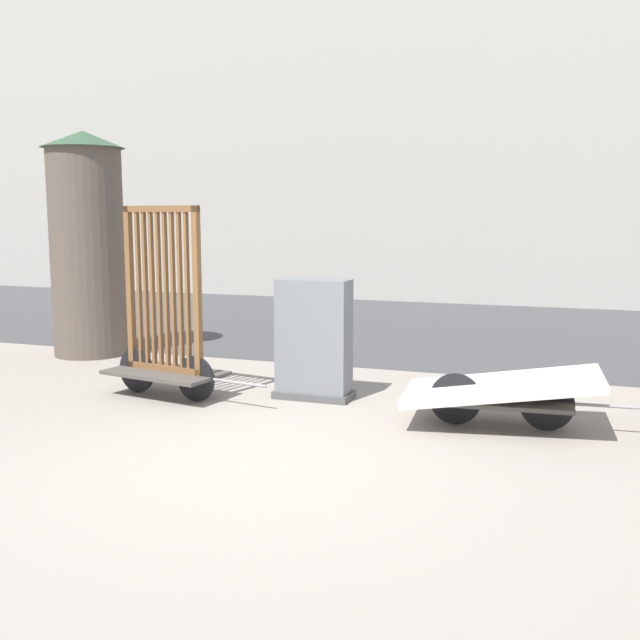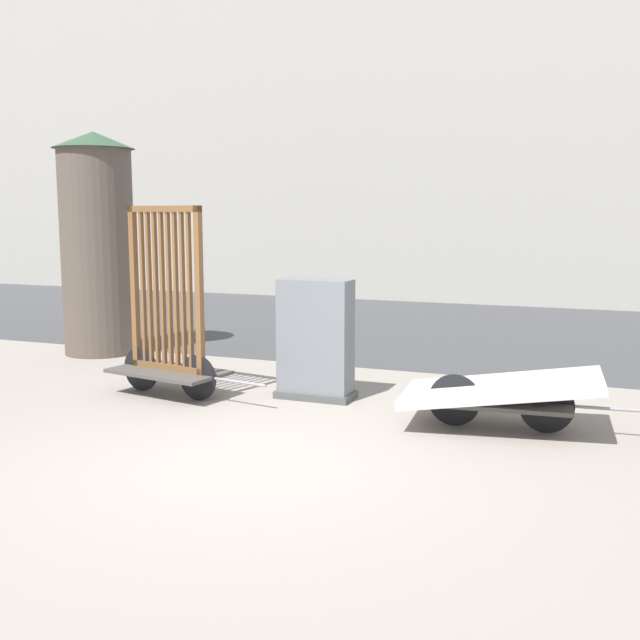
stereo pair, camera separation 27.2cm
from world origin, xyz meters
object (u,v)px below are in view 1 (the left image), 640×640
Objects in this scene: advertising_column at (87,243)px; bike_cart_with_bedframe at (165,333)px; utility_cabinet at (314,343)px; bike_cart_with_mattress at (501,390)px.

bike_cart_with_bedframe is at bearing -38.46° from advertising_column.
utility_cabinet is 4.34m from advertising_column.
advertising_column reaches higher than utility_cabinet.
advertising_column reaches higher than bike_cart_with_mattress.
bike_cart_with_bedframe is at bearing -163.14° from utility_cabinet.
utility_cabinet is at bearing 162.39° from bike_cart_with_mattress.
utility_cabinet is (1.60, 0.49, -0.10)m from bike_cart_with_bedframe.
bike_cart_with_mattress is (3.70, 0.00, -0.36)m from bike_cart_with_bedframe.
bike_cart_with_mattress is at bearing 10.45° from bike_cart_with_bedframe.
bike_cart_with_bedframe is 3.72m from bike_cart_with_mattress.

